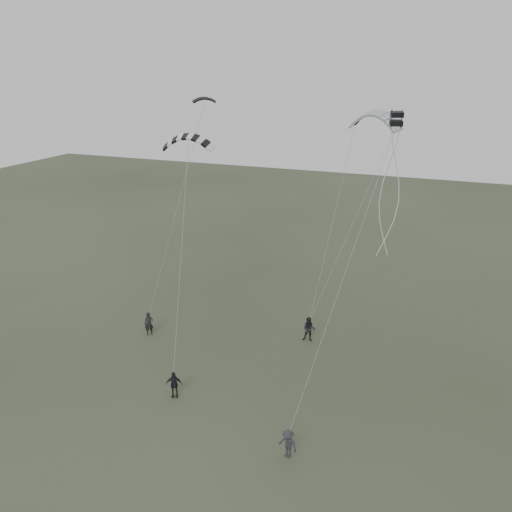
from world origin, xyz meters
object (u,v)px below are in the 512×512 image
(flyer_right, at_px, (309,329))
(kite_pale_large, at_px, (375,113))
(flyer_left, at_px, (149,324))
(flyer_center, at_px, (174,384))
(kite_box, at_px, (397,119))
(flyer_far, at_px, (288,444))
(kite_dark_small, at_px, (204,98))
(kite_striped, at_px, (188,137))

(flyer_right, bearing_deg, kite_pale_large, 55.57)
(flyer_left, relative_size, flyer_center, 1.06)
(kite_box, bearing_deg, flyer_far, -124.90)
(kite_dark_small, relative_size, kite_pale_large, 0.43)
(flyer_left, xyz_separation_m, kite_pale_large, (13.93, 8.40, 14.67))
(kite_dark_small, distance_m, kite_box, 15.90)
(flyer_right, height_order, kite_pale_large, kite_pale_large)
(kite_pale_large, height_order, kite_box, kite_pale_large)
(flyer_center, bearing_deg, kite_pale_large, 35.59)
(flyer_right, xyz_separation_m, kite_striped, (-8.08, -1.81, 13.40))
(flyer_left, distance_m, flyer_right, 11.69)
(flyer_left, relative_size, kite_dark_small, 1.04)
(flyer_right, xyz_separation_m, kite_dark_small, (-9.56, 3.69, 15.45))
(flyer_left, height_order, flyer_center, flyer_left)
(flyer_left, height_order, kite_dark_small, kite_dark_small)
(flyer_left, relative_size, flyer_right, 0.96)
(flyer_left, height_order, flyer_right, flyer_right)
(kite_striped, bearing_deg, flyer_center, -85.10)
(flyer_right, xyz_separation_m, flyer_far, (2.04, -11.53, -0.12))
(kite_dark_small, relative_size, kite_striped, 0.50)
(flyer_left, xyz_separation_m, kite_box, (16.16, 0.52, 15.06))
(kite_pale_large, bearing_deg, flyer_right, -93.19)
(kite_box, bearing_deg, flyer_center, -165.67)
(kite_striped, bearing_deg, kite_box, -16.66)
(kite_box, bearing_deg, kite_pale_large, 89.34)
(flyer_far, height_order, kite_dark_small, kite_dark_small)
(kite_pale_large, height_order, kite_striped, kite_pale_large)
(kite_dark_small, relative_size, kite_box, 2.41)
(flyer_center, bearing_deg, flyer_right, 34.23)
(flyer_center, height_order, kite_dark_small, kite_dark_small)
(flyer_right, distance_m, kite_striped, 15.75)
(flyer_right, distance_m, kite_dark_small, 18.54)
(flyer_right, distance_m, kite_box, 16.07)
(flyer_right, distance_m, kite_pale_large, 15.73)
(flyer_far, xyz_separation_m, kite_pale_large, (0.69, 16.61, 14.75))
(flyer_right, height_order, flyer_far, flyer_right)
(flyer_left, relative_size, kite_striped, 0.53)
(flyer_right, relative_size, kite_dark_small, 1.08)
(flyer_left, bearing_deg, kite_pale_large, 3.19)
(flyer_left, relative_size, flyer_far, 1.11)
(flyer_right, distance_m, flyer_far, 11.71)
(flyer_right, relative_size, kite_pale_large, 0.47)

